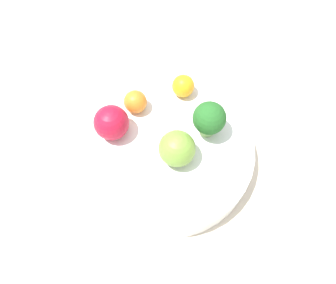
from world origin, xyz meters
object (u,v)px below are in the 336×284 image
(apple_green, at_px, (177,149))
(bowl, at_px, (168,151))
(broccoli, at_px, (209,119))
(orange_front, at_px, (183,86))
(apple_red, at_px, (111,123))
(orange_back, at_px, (135,102))

(apple_green, bearing_deg, bowl, -23.06)
(broccoli, height_order, orange_front, broccoli)
(apple_green, bearing_deg, orange_front, -61.43)
(broccoli, xyz_separation_m, orange_front, (0.07, -0.04, -0.02))
(bowl, distance_m, apple_green, 0.05)
(bowl, height_order, apple_red, apple_red)
(broccoli, bearing_deg, apple_green, 77.51)
(broccoli, xyz_separation_m, apple_green, (0.01, 0.06, -0.01))
(broccoli, height_order, orange_back, broccoli)
(bowl, bearing_deg, orange_front, -69.72)
(bowl, xyz_separation_m, apple_green, (-0.02, 0.01, 0.05))
(broccoli, height_order, apple_green, broccoli)
(bowl, height_order, broccoli, broccoli)
(orange_back, bearing_deg, orange_front, -123.41)
(orange_front, height_order, orange_back, same)
(orange_front, bearing_deg, apple_green, 118.57)
(apple_red, height_order, orange_front, apple_red)
(apple_green, distance_m, orange_back, 0.11)
(orange_front, distance_m, orange_back, 0.08)
(orange_front, bearing_deg, broccoli, 149.94)
(orange_back, bearing_deg, bowl, 161.42)
(orange_back, bearing_deg, apple_green, 160.45)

